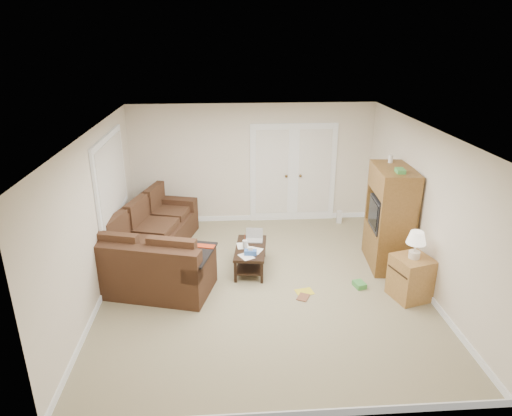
{
  "coord_description": "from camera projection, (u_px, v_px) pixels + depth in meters",
  "views": [
    {
      "loc": [
        -0.56,
        -6.39,
        3.81
      ],
      "look_at": [
        -0.08,
        0.6,
        1.1
      ],
      "focal_mm": 32.0,
      "sensor_mm": 36.0,
      "label": 1
    }
  ],
  "objects": [
    {
      "name": "tv_armoire",
      "position": [
        390.0,
        217.0,
        7.73
      ],
      "size": [
        0.69,
        1.14,
        1.87
      ],
      "rotation": [
        0.0,
        0.0,
        -0.09
      ],
      "color": "brown",
      "rests_on": "floor"
    },
    {
      "name": "side_cabinet",
      "position": [
        411.0,
        274.0,
        6.88
      ],
      "size": [
        0.64,
        0.64,
        1.1
      ],
      "rotation": [
        0.0,
        0.0,
        0.28
      ],
      "color": "#A8773D",
      "rests_on": "floor"
    },
    {
      "name": "coffee_table",
      "position": [
        251.0,
        257.0,
        7.79
      ],
      "size": [
        0.62,
        1.06,
        0.68
      ],
      "rotation": [
        0.0,
        0.0,
        -0.13
      ],
      "color": "black",
      "rests_on": "floor"
    },
    {
      "name": "wall_front",
      "position": [
        288.0,
        319.0,
        4.35
      ],
      "size": [
        5.0,
        0.02,
        2.5
      ],
      "primitive_type": "cube",
      "color": "silver",
      "rests_on": "floor"
    },
    {
      "name": "sectional_sofa",
      "position": [
        151.0,
        249.0,
        7.79
      ],
      "size": [
        2.12,
        3.32,
        0.9
      ],
      "rotation": [
        0.0,
        0.0,
        -0.27
      ],
      "color": "#422819",
      "rests_on": "floor"
    },
    {
      "name": "wall_left",
      "position": [
        96.0,
        217.0,
        6.74
      ],
      "size": [
        0.02,
        5.5,
        2.5
      ],
      "primitive_type": "cube",
      "color": "silver",
      "rests_on": "floor"
    },
    {
      "name": "wall_right",
      "position": [
        424.0,
        209.0,
        7.07
      ],
      "size": [
        0.02,
        5.5,
        2.5
      ],
      "primitive_type": "cube",
      "color": "silver",
      "rests_on": "floor"
    },
    {
      "name": "floor_greenbox",
      "position": [
        359.0,
        285.0,
        7.28
      ],
      "size": [
        0.2,
        0.24,
        0.08
      ],
      "primitive_type": "cube",
      "rotation": [
        0.0,
        0.0,
        0.24
      ],
      "color": "#469A46",
      "rests_on": "floor"
    },
    {
      "name": "baseboards",
      "position": [
        263.0,
        282.0,
        7.34
      ],
      "size": [
        5.0,
        5.5,
        0.1
      ],
      "primitive_type": null,
      "color": "silver",
      "rests_on": "floor"
    },
    {
      "name": "french_doors",
      "position": [
        293.0,
        174.0,
        9.57
      ],
      "size": [
        1.8,
        0.05,
        2.13
      ],
      "color": "silver",
      "rests_on": "floor"
    },
    {
      "name": "floor_book",
      "position": [
        298.0,
        296.0,
        7.02
      ],
      "size": [
        0.24,
        0.27,
        0.02
      ],
      "primitive_type": "imported",
      "rotation": [
        0.0,
        0.0,
        -0.47
      ],
      "color": "brown",
      "rests_on": "floor"
    },
    {
      "name": "window_left",
      "position": [
        111.0,
        178.0,
        7.57
      ],
      "size": [
        0.05,
        1.92,
        1.42
      ],
      "color": "silver",
      "rests_on": "wall_left"
    },
    {
      "name": "floor_magazine",
      "position": [
        304.0,
        292.0,
        7.15
      ],
      "size": [
        0.31,
        0.27,
        0.01
      ],
      "primitive_type": "cube",
      "rotation": [
        0.0,
        0.0,
        0.22
      ],
      "color": "yellow",
      "rests_on": "floor"
    },
    {
      "name": "space_heater",
      "position": [
        339.0,
        217.0,
        9.71
      ],
      "size": [
        0.13,
        0.11,
        0.27
      ],
      "primitive_type": "cube",
      "rotation": [
        0.0,
        0.0,
        -0.25
      ],
      "color": "silver",
      "rests_on": "floor"
    },
    {
      "name": "wall_back",
      "position": [
        253.0,
        164.0,
        9.47
      ],
      "size": [
        5.0,
        0.02,
        2.5
      ],
      "primitive_type": "cube",
      "color": "silver",
      "rests_on": "floor"
    },
    {
      "name": "floor",
      "position": [
        263.0,
        285.0,
        7.36
      ],
      "size": [
        5.5,
        5.5,
        0.0
      ],
      "primitive_type": "plane",
      "color": "tan",
      "rests_on": "ground"
    },
    {
      "name": "ceiling",
      "position": [
        264.0,
        131.0,
        6.46
      ],
      "size": [
        5.0,
        5.5,
        0.02
      ],
      "primitive_type": "cube",
      "color": "white",
      "rests_on": "wall_back"
    }
  ]
}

